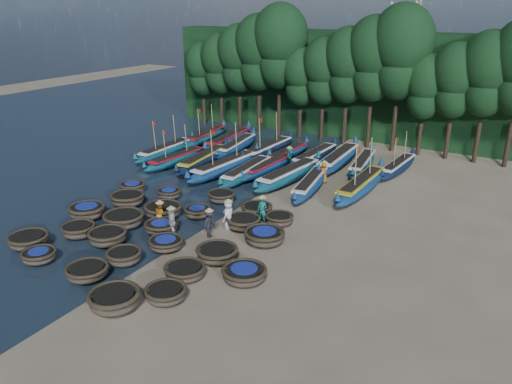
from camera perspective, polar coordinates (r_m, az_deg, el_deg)
The scene contains 65 objects.
ground at distance 30.99m, azimuth -3.76°, elevation -2.90°, with size 120.00×120.00×0.00m, color gray.
foliage_wall at distance 50.11m, azimuth 11.66°, elevation 11.85°, with size 40.00×3.00×10.00m, color black.
coracle_0 at distance 29.78m, azimuth -24.55°, elevation -5.00°, with size 2.18×2.18×0.74m.
coracle_1 at distance 27.95m, azimuth -23.54°, elevation -6.66°, with size 1.84×1.84×0.63m.
coracle_2 at distance 25.52m, azimuth -18.73°, elevation -8.59°, with size 2.15×2.15×0.68m.
coracle_3 at distance 22.80m, azimuth -15.89°, elevation -11.71°, with size 2.48×2.48×0.84m.
coracle_4 at distance 22.90m, azimuth -10.29°, elevation -11.32°, with size 1.94×1.94×0.67m.
coracle_5 at distance 30.01m, azimuth -19.63°, elevation -4.09°, with size 1.96×1.96×0.74m.
coracle_6 at distance 28.56m, azimuth -16.60°, elevation -4.90°, with size 2.15×2.15×0.82m.
coracle_7 at distance 26.36m, azimuth -14.85°, elevation -7.10°, with size 1.93×1.93×0.72m.
coracle_8 at distance 24.49m, azimuth -8.14°, elevation -8.92°, with size 2.04×2.04×0.67m.
coracle_9 at distance 23.97m, azimuth -1.36°, elevation -9.31°, with size 2.23×2.23×0.72m.
coracle_10 at distance 32.32m, azimuth -18.74°, elevation -2.05°, with size 2.67×2.67×0.85m.
coracle_11 at distance 30.55m, azimuth -14.89°, elevation -3.00°, with size 2.84×2.84×0.82m.
coracle_12 at distance 29.21m, azimuth -10.79°, elevation -3.93°, with size 2.00×2.00×0.69m.
coracle_13 at distance 27.32m, azimuth -10.28°, elevation -5.77°, with size 2.00×2.00×0.64m.
coracle_14 at distance 25.80m, azimuth -4.48°, elevation -6.99°, with size 2.35×2.35×0.75m.
coracle_15 at distance 33.58m, azimuth -14.47°, elevation -0.74°, with size 2.34×2.34×0.84m.
coracle_16 at distance 31.33m, azimuth -10.57°, elevation -2.04°, with size 2.64×2.64×0.80m.
coracle_17 at distance 30.96m, azimuth -6.71°, elevation -2.24°, with size 1.97×1.97×0.68m.
coracle_18 at distance 29.23m, azimuth -1.47°, elevation -3.45°, with size 2.35×2.35×0.75m.
coracle_19 at distance 27.46m, azimuth 0.96°, elevation -5.06°, with size 2.71×2.71×0.79m.
coracle_20 at distance 35.86m, azimuth -13.93°, elevation 0.57°, with size 1.83×1.83×0.70m.
coracle_21 at distance 34.25m, azimuth -9.91°, elevation -0.14°, with size 1.67×1.67×0.65m.
coracle_22 at distance 33.22m, azimuth -3.97°, elevation -0.48°, with size 1.89×1.89×0.71m.
coracle_23 at distance 31.05m, azimuth 0.07°, elevation -2.00°, with size 2.20×2.20×0.70m.
coracle_24 at distance 29.78m, azimuth 2.68°, elevation -3.09°, with size 2.00×2.00×0.68m.
long_boat_0 at distance 43.82m, azimuth -10.24°, elevation 4.72°, with size 1.51×8.06×3.42m.
long_boat_1 at distance 41.34m, azimuth -9.03°, elevation 3.77°, with size 1.84×7.52×3.20m.
long_boat_2 at distance 40.66m, azimuth -6.03°, elevation 3.73°, with size 2.46×8.50×1.51m.
long_boat_3 at distance 38.71m, azimuth -3.54°, elevation 2.97°, with size 2.28×9.00×3.84m.
long_boat_4 at distance 37.63m, azimuth -1.03°, elevation 2.38°, with size 1.81×8.11×1.43m.
long_boat_5 at distance 38.82m, azimuth 1.42°, elevation 2.89°, with size 1.75×7.45×1.31m.
long_boat_6 at distance 36.84m, azimuth 3.82°, elevation 2.01°, with size 2.48×8.80×1.56m.
long_boat_7 at distance 35.27m, azimuth 6.22°, elevation 0.94°, with size 2.54×7.76×1.38m.
long_boat_8 at distance 35.34m, azimuth 11.90°, elevation 0.77°, with size 1.71×8.85×3.76m.
long_boat_9 at distance 48.07m, azimuth -5.72°, elevation 6.38°, with size 2.48×8.06×3.45m.
long_boat_10 at distance 46.35m, azimuth -3.17°, elevation 5.98°, with size 2.41×8.99×1.59m.
long_boat_11 at distance 44.54m, azimuth -2.22°, elevation 5.31°, with size 2.50×8.07×1.43m.
long_boat_12 at distance 43.35m, azimuth 1.40°, elevation 4.92°, with size 1.75×8.54×3.63m.
long_boat_13 at distance 42.46m, azimuth 3.56°, elevation 4.42°, with size 1.69×7.25×1.28m.
long_boat_14 at distance 41.67m, azimuth 6.72°, elevation 4.08°, with size 1.81×8.14×1.43m.
long_boat_15 at distance 41.05m, azimuth 9.41°, elevation 3.78°, with size 1.96×9.18×1.62m.
long_boat_16 at distance 40.50m, azimuth 12.07°, elevation 3.22°, with size 2.38×7.73×1.37m.
long_boat_17 at distance 40.54m, azimuth 15.91°, elevation 2.85°, with size 1.76×7.28×3.10m.
fisherman_0 at distance 29.04m, azimuth -3.16°, elevation -2.52°, with size 0.57×0.88×2.00m.
fisherman_1 at distance 29.61m, azimuth 0.71°, elevation -1.96°, with size 0.67×0.52×1.97m.
fisherman_2 at distance 29.96m, azimuth -10.86°, elevation -2.37°, with size 0.95×0.89×1.76m.
fisherman_3 at distance 28.16m, azimuth -5.33°, elevation -3.52°, with size 0.78×1.17×1.88m.
fisherman_4 at distance 28.44m, azimuth -9.59°, elevation -3.31°, with size 0.94×1.12×2.00m.
fisherman_5 at distance 40.33m, azimuth 3.82°, elevation 4.07°, with size 0.87×1.59×1.84m.
fisherman_6 at distance 36.87m, azimuth 7.78°, elevation 2.34°, with size 0.92×0.94×1.84m.
tree_0 at distance 54.35m, azimuth -6.15°, elevation 13.86°, with size 3.68×3.68×8.68m.
tree_1 at distance 52.95m, azimuth -4.10°, elevation 14.47°, with size 4.09×4.09×9.65m.
tree_2 at distance 51.62m, azimuth -1.94°, elevation 15.11°, with size 4.51×4.51×10.63m.
tree_3 at distance 50.36m, azimuth 0.35°, elevation 15.75°, with size 4.92×4.92×11.60m.
tree_4 at distance 49.19m, azimuth 2.76°, elevation 16.39°, with size 5.34×5.34×12.58m.
tree_5 at distance 48.45m, azimuth 5.17°, elevation 13.05°, with size 3.68×3.68×8.68m.
tree_6 at distance 47.43m, azimuth 7.78°, elevation 13.61°, with size 4.09×4.09×9.65m.
tree_7 at distance 46.51m, azimuth 10.50°, elevation 14.16°, with size 4.51×4.51×10.63m.
tree_8 at distance 45.70m, azimuth 13.34°, elevation 14.69°, with size 4.92×4.92×11.60m.
tree_9 at distance 45.00m, azimuth 16.29°, elevation 15.21°, with size 5.34×5.34×12.58m.
tree_10 at distance 44.78m, azimuth 18.82°, elevation 11.42°, with size 3.68×3.68×8.68m.
tree_11 at distance 44.28m, azimuth 21.87°, elevation 11.84°, with size 4.09×4.09×9.65m.
tree_12 at distance 43.90m, azimuth 24.99°, elevation 12.23°, with size 4.51×4.51×10.63m.
Camera 1 is at (16.13, -23.36, 12.43)m, focal length 35.00 mm.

